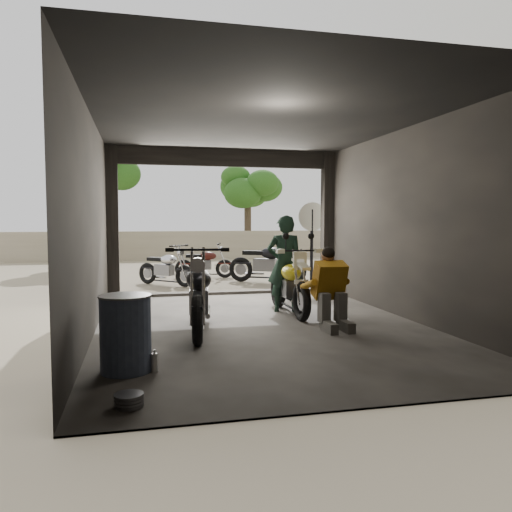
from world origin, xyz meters
name	(u,v)px	position (x,y,z in m)	size (l,w,h in m)	color
ground	(262,327)	(0.00, 0.00, 0.00)	(80.00, 80.00, 0.00)	#7A6D56
garage	(254,244)	(0.00, 0.55, 1.28)	(7.00, 7.13, 3.20)	#2D2B28
boundary_wall	(184,245)	(0.00, 14.00, 0.60)	(18.00, 0.30, 1.20)	gray
tree_left	(107,159)	(-3.00, 12.50, 3.99)	(2.20, 2.20, 5.60)	#382B1E
tree_right	(248,177)	(2.80, 14.00, 3.56)	(2.20, 2.20, 5.00)	#382B1E
main_bike	(289,281)	(0.72, 0.94, 0.60)	(0.74, 1.81, 1.20)	beige
left_bike	(199,290)	(-1.00, -0.18, 0.65)	(0.79, 1.92, 1.30)	black
outside_bike_a	(165,265)	(-1.21, 5.39, 0.53)	(0.64, 1.55, 1.05)	black
outside_bike_b	(204,261)	(-0.03, 6.83, 0.50)	(0.61, 1.49, 1.01)	#40140F
outside_bike_c	(267,259)	(1.46, 5.36, 0.63)	(0.77, 1.86, 1.26)	black
rider	(285,264)	(0.70, 1.14, 0.88)	(0.64, 0.42, 1.75)	black
mechanic	(333,290)	(0.99, -0.43, 0.61)	(0.62, 0.84, 1.22)	#C3861A
stool	(289,283)	(1.19, 2.45, 0.37)	(0.32, 0.32, 0.44)	black
helmet	(290,273)	(1.20, 2.42, 0.56)	(0.26, 0.27, 0.25)	white
oil_drum	(126,335)	(-2.00, -1.92, 0.43)	(0.55, 0.55, 0.85)	#3C4966
sign_post	(312,231)	(2.27, 4.12, 1.39)	(0.70, 0.08, 2.10)	black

